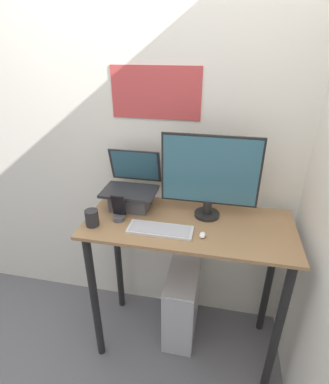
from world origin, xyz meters
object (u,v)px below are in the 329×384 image
Objects in this scene: mouse at (202,235)px; cell_phone at (119,212)px; laptop at (131,193)px; computer_tower at (182,301)px; monitor at (210,176)px; keyboard at (160,230)px.

cell_phone is at bearing 171.80° from mouse.
mouse is (0.46, -0.24, -0.08)m from laptop.
mouse is 0.78m from computer_tower.
monitor is 1.53× the size of keyboard.
laptop is 0.17m from cell_phone.
cell_phone reaches higher than computer_tower.
mouse reaches higher than computer_tower.
monitor reaches higher than mouse.
keyboard is at bearing -137.87° from monitor.
monitor reaches higher than keyboard.
computer_tower is at bearing 63.49° from keyboard.
keyboard is 6.73× the size of mouse.
monitor reaches higher than cell_phone.
mouse is at bearing -91.47° from monitor.
monitor is at bearing -2.00° from laptop.
cell_phone reaches higher than keyboard.
computer_tower is at bearing 118.24° from mouse.
computer_tower is at bearing 23.22° from cell_phone.
keyboard is at bearing 177.70° from mouse.
computer_tower is at bearing 178.18° from monitor.
cell_phone is (-0.02, -0.17, -0.04)m from laptop.
laptop is 0.53m from mouse.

